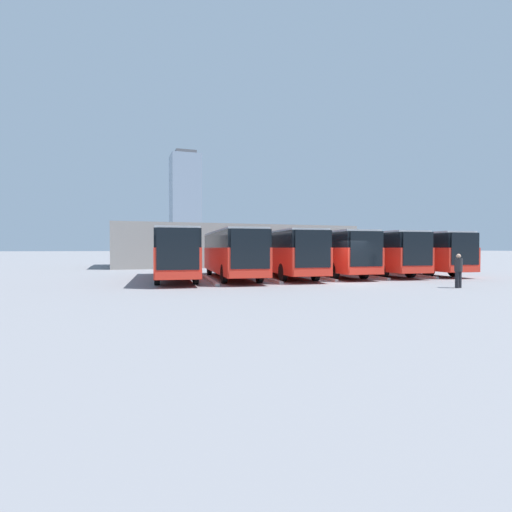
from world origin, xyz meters
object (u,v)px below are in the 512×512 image
object	(u,v)px
bus_3	(282,252)
bus_4	(231,252)
bus_2	(326,252)
pedestrian	(458,270)
bus_5	(175,252)
bus_0	(410,251)
bus_1	(369,252)

from	to	relation	value
bus_3	bus_4	distance (m)	3.77
bus_2	bus_3	size ratio (longest dim) A/B	1.00
bus_4	pedestrian	xyz separation A→B (m)	(-9.30, 10.11, -0.85)
bus_3	bus_5	bearing A→B (deg)	5.29
bus_0	bus_2	bearing A→B (deg)	4.80
bus_0	pedestrian	world-z (taller)	bus_0
bus_4	bus_5	size ratio (longest dim) A/B	1.00
bus_1	bus_5	bearing A→B (deg)	6.68
bus_4	bus_1	bearing A→B (deg)	-171.87
bus_3	bus_4	xyz separation A→B (m)	(3.77, 0.14, 0.00)
bus_4	bus_5	xyz separation A→B (m)	(3.77, -0.24, 0.00)
bus_3	bus_4	world-z (taller)	same
bus_2	pedestrian	bearing A→B (deg)	105.52
bus_4	bus_3	bearing A→B (deg)	-171.76
bus_0	pedestrian	size ratio (longest dim) A/B	7.05
bus_1	bus_4	distance (m)	11.31
bus_1	bus_5	world-z (taller)	same
bus_3	pedestrian	bearing A→B (deg)	124.40
bus_2	bus_3	bearing A→B (deg)	11.04
bus_5	bus_2	bearing A→B (deg)	-172.79
bus_2	bus_4	distance (m)	7.55
bus_1	bus_0	bearing A→B (deg)	-175.51
bus_3	pedestrian	world-z (taller)	bus_3
bus_3	pedestrian	distance (m)	11.68
bus_0	bus_1	xyz separation A→B (m)	(3.77, -0.10, 0.00)
bus_5	pedestrian	world-z (taller)	bus_5
bus_0	bus_4	size ratio (longest dim) A/B	1.00
pedestrian	bus_3	bearing A→B (deg)	107.24
bus_0	bus_3	bearing A→B (deg)	6.88
bus_0	bus_1	world-z (taller)	same
bus_1	bus_4	xyz separation A→B (m)	(11.30, 0.41, 0.00)
bus_1	bus_2	size ratio (longest dim) A/B	1.00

